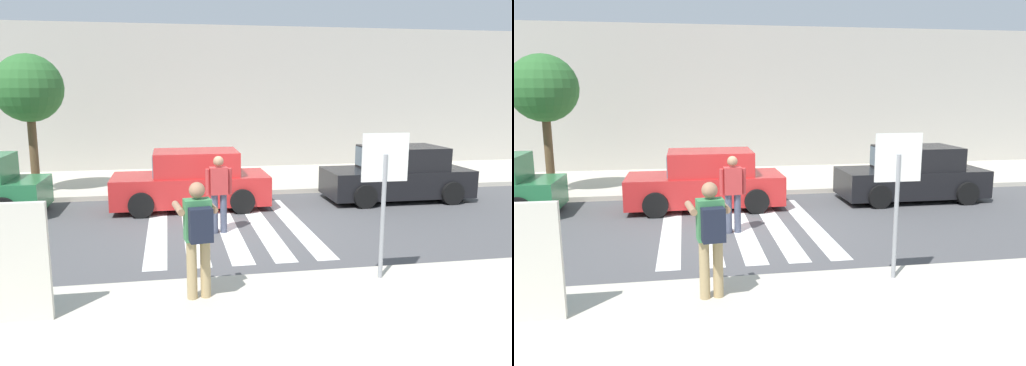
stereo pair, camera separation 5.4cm
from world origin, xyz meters
The scene contains 15 objects.
ground_plane centered at (0.00, 0.00, 0.00)m, with size 120.00×120.00×0.00m, color #4C4C4F.
sidewalk_far centered at (0.00, 6.00, 0.07)m, with size 60.00×4.80×0.14m, color beige.
building_facade_far centered at (0.00, 10.40, 2.76)m, with size 56.00×4.00×5.52m, color #ADA89E.
crosswalk_stripe_0 centered at (-1.60, 0.20, 0.00)m, with size 0.44×5.20×0.01m, color silver.
crosswalk_stripe_1 centered at (-0.80, 0.20, 0.00)m, with size 0.44×5.20×0.01m, color silver.
crosswalk_stripe_2 centered at (0.00, 0.20, 0.00)m, with size 0.44×5.20×0.01m, color silver.
crosswalk_stripe_3 centered at (0.80, 0.20, 0.00)m, with size 0.44×5.20×0.01m, color silver.
crosswalk_stripe_4 centered at (1.60, 0.20, 0.00)m, with size 0.44×5.20×0.01m, color silver.
stop_sign centered at (2.04, -3.68, 1.84)m, with size 0.76×0.08×2.34m.
photographer_with_backpack centered at (-0.91, -4.02, 1.17)m, with size 0.65×0.89×1.72m.
pedestrian_crossing centered at (-0.23, -0.21, 0.97)m, with size 0.58×0.26×1.72m.
parked_car_red centered at (-0.70, 2.30, 0.73)m, with size 4.10×1.92×1.55m.
parked_car_black centered at (5.17, 2.30, 0.73)m, with size 4.10×1.92×1.55m.
street_tree_west centered at (-5.15, 4.33, 3.15)m, with size 1.92×1.92×4.01m.
advertising_board centered at (-3.41, -4.33, 0.94)m, with size 1.10×0.11×1.60m.
Camera 1 is at (-1.28, -10.92, 3.15)m, focal length 35.00 mm.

